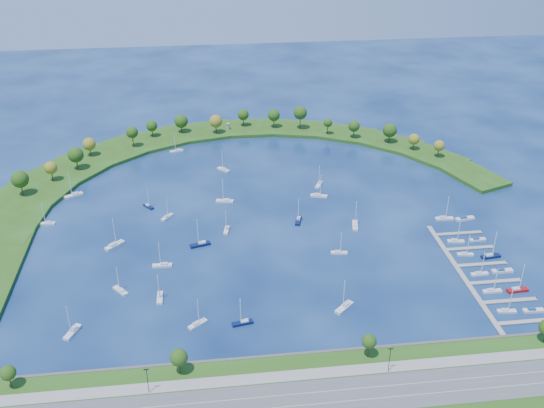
{
  "coord_description": "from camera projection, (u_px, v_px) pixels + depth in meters",
  "views": [
    {
      "loc": [
        -28.57,
        -269.24,
        151.73
      ],
      "look_at": [
        5.0,
        5.0,
        4.0
      ],
      "focal_mm": 41.36,
      "sensor_mm": 36.0,
      "label": 1
    }
  ],
  "objects": [
    {
      "name": "moored_boat_18",
      "position": [
        160.0,
        297.0,
        250.27
      ],
      "size": [
        2.36,
        8.19,
        12.01
      ],
      "rotation": [
        0.0,
        0.0,
        4.7
      ],
      "color": "silver",
      "rests_on": "ground"
    },
    {
      "name": "docked_boat_1",
      "position": [
        533.0,
        310.0,
        243.16
      ],
      "size": [
        8.26,
        2.71,
        1.66
      ],
      "rotation": [
        0.0,
        0.0,
        -0.05
      ],
      "color": "silver",
      "rests_on": "ground"
    },
    {
      "name": "moored_boat_8",
      "position": [
        47.0,
        223.0,
        302.82
      ],
      "size": [
        7.92,
        2.62,
        11.48
      ],
      "rotation": [
        0.0,
        0.0,
        3.09
      ],
      "color": "silver",
      "rests_on": "ground"
    },
    {
      "name": "south_shoreline",
      "position": [
        305.0,
        398.0,
        202.25
      ],
      "size": [
        420.0,
        43.1,
        11.6
      ],
      "color": "#294612",
      "rests_on": "ground"
    },
    {
      "name": "moored_boat_3",
      "position": [
        319.0,
        195.0,
        328.46
      ],
      "size": [
        9.08,
        4.9,
        12.85
      ],
      "rotation": [
        0.0,
        0.0,
        5.99
      ],
      "color": "silver",
      "rests_on": "ground"
    },
    {
      "name": "docked_boat_7",
      "position": [
        491.0,
        256.0,
        277.0
      ],
      "size": [
        9.07,
        3.49,
        13.0
      ],
      "rotation": [
        0.0,
        0.0,
        0.12
      ],
      "color": "#09133E",
      "rests_on": "ground"
    },
    {
      "name": "moored_boat_5",
      "position": [
        115.0,
        245.0,
        284.92
      ],
      "size": [
        9.0,
        8.94,
        14.56
      ],
      "rotation": [
        0.0,
        0.0,
        0.78
      ],
      "color": "silver",
      "rests_on": "ground"
    },
    {
      "name": "docked_boat_2",
      "position": [
        492.0,
        290.0,
        254.18
      ],
      "size": [
        7.79,
        2.2,
        11.44
      ],
      "rotation": [
        0.0,
        0.0,
        0.0
      ],
      "color": "silver",
      "rests_on": "ground"
    },
    {
      "name": "docked_boat_9",
      "position": [
        477.0,
        239.0,
        289.81
      ],
      "size": [
        7.79,
        2.49,
        1.57
      ],
      "rotation": [
        0.0,
        0.0,
        0.04
      ],
      "color": "silver",
      "rests_on": "ground"
    },
    {
      "name": "breakwater",
      "position": [
        171.0,
        177.0,
        347.49
      ],
      "size": [
        286.74,
        247.64,
        2.0
      ],
      "color": "#294612",
      "rests_on": "ground"
    },
    {
      "name": "moored_boat_2",
      "position": [
        243.0,
        322.0,
        236.38
      ],
      "size": [
        8.34,
        3.73,
        11.85
      ],
      "rotation": [
        0.0,
        0.0,
        3.33
      ],
      "color": "#09133E",
      "rests_on": "ground"
    },
    {
      "name": "moored_boat_10",
      "position": [
        224.0,
        169.0,
        357.24
      ],
      "size": [
        7.33,
        7.55,
        12.08
      ],
      "rotation": [
        0.0,
        0.0,
        2.33
      ],
      "color": "silver",
      "rests_on": "ground"
    },
    {
      "name": "moored_boat_9",
      "position": [
        225.0,
        200.0,
        323.21
      ],
      "size": [
        9.28,
        4.2,
        13.18
      ],
      "rotation": [
        0.0,
        0.0,
        2.95
      ],
      "color": "silver",
      "rests_on": "ground"
    },
    {
      "name": "moored_boat_16",
      "position": [
        344.0,
        307.0,
        244.67
      ],
      "size": [
        8.69,
        8.34,
        13.85
      ],
      "rotation": [
        0.0,
        0.0,
        3.89
      ],
      "color": "silver",
      "rests_on": "ground"
    },
    {
      "name": "docked_boat_5",
      "position": [
        502.0,
        271.0,
        267.03
      ],
      "size": [
        9.05,
        2.57,
        1.84
      ],
      "rotation": [
        0.0,
        0.0,
        -0.0
      ],
      "color": "silver",
      "rests_on": "ground"
    },
    {
      "name": "moored_boat_11",
      "position": [
        72.0,
        331.0,
        231.63
      ],
      "size": [
        5.85,
        9.14,
        13.07
      ],
      "rotation": [
        0.0,
        0.0,
        4.3
      ],
      "color": "silver",
      "rests_on": "ground"
    },
    {
      "name": "docked_boat_3",
      "position": [
        517.0,
        289.0,
        254.73
      ],
      "size": [
        8.97,
        3.02,
        12.99
      ],
      "rotation": [
        0.0,
        0.0,
        0.06
      ],
      "color": "maroon",
      "rests_on": "ground"
    },
    {
      "name": "moored_boat_13",
      "position": [
        227.0,
        229.0,
        297.3
      ],
      "size": [
        3.43,
        7.69,
        10.92
      ],
      "rotation": [
        0.0,
        0.0,
        4.52
      ],
      "color": "silver",
      "rests_on": "ground"
    },
    {
      "name": "moored_boat_7",
      "position": [
        319.0,
        184.0,
        340.26
      ],
      "size": [
        5.74,
        8.51,
        12.24
      ],
      "rotation": [
        0.0,
        0.0,
        4.26
      ],
      "color": "silver",
      "rests_on": "ground"
    },
    {
      "name": "moored_boat_12",
      "position": [
        120.0,
        290.0,
        254.41
      ],
      "size": [
        6.79,
        7.58,
        11.72
      ],
      "rotation": [
        0.0,
        0.0,
        2.26
      ],
      "color": "silver",
      "rests_on": "ground"
    },
    {
      "name": "docked_boat_6",
      "position": [
        465.0,
        254.0,
        278.59
      ],
      "size": [
        7.34,
        2.91,
        10.49
      ],
      "rotation": [
        0.0,
        0.0,
        -0.13
      ],
      "color": "silver",
      "rests_on": "ground"
    },
    {
      "name": "moored_boat_21",
      "position": [
        148.0,
        206.0,
        318.24
      ],
      "size": [
        5.81,
        6.6,
        10.15
      ],
      "rotation": [
        0.0,
        0.0,
        5.39
      ],
      "color": "#09133E",
      "rests_on": "ground"
    },
    {
      "name": "dock_system",
      "position": [
        478.0,
        273.0,
        265.86
      ],
      "size": [
        24.28,
        82.0,
        1.6
      ],
      "color": "gray",
      "rests_on": "ground"
    },
    {
      "name": "docked_boat_0",
      "position": [
        507.0,
        310.0,
        242.7
      ],
      "size": [
        7.51,
        2.79,
        10.79
      ],
      "rotation": [
        0.0,
        0.0,
        -0.1
      ],
      "color": "silver",
      "rests_on": "ground"
    },
    {
      "name": "moored_boat_0",
      "position": [
        200.0,
        244.0,
        285.71
      ],
      "size": [
        9.72,
        5.03,
        13.75
      ],
      "rotation": [
        0.0,
        0.0,
        3.41
      ],
      "color": "#09133E",
      "rests_on": "ground"
    },
    {
      "name": "harbor_tower",
      "position": [
        228.0,
        126.0,
        408.56
      ],
      "size": [
        2.6,
        2.6,
        3.86
      ],
      "color": "gray",
      "rests_on": "breakwater"
    },
    {
      "name": "moored_boat_4",
      "position": [
        177.0,
        150.0,
        381.0
      ],
      "size": [
        8.38,
        4.52,
        11.87
      ],
      "rotation": [
        0.0,
        0.0,
        3.44
      ],
      "color": "silver",
      "rests_on": "ground"
    },
    {
      "name": "docked_boat_8",
      "position": [
        456.0,
        241.0,
        288.4
      ],
      "size": [
        7.92,
        3.32,
        11.28
      ],
      "rotation": [
        0.0,
        0.0,
        -0.16
      ],
      "color": "silver",
      "rests_on": "ground"
    },
    {
      "name": "docked_boat_10",
      "position": [
        444.0,
        218.0,
        306.98
      ],
      "size": [
        8.9,
        2.96,
        12.9
      ],
      "rotation": [
        0.0,
        0.0,
        -0.06
      ],
      "color": "silver",
      "rests_on": "ground"
    },
    {
      "name": "breakwater_trees",
      "position": [
        218.0,
        134.0,
        379.44
      ],
      "size": [
        239.8,
        93.47,
        15.38
      ],
      "color": "#382314",
      "rests_on": "breakwater"
    },
    {
      "name": "docked_boat_11",
      "position": [
        465.0,
        218.0,
        306.99
      ],
      "size": [
        9.78,
        3.98,
        1.94
      ],
      "rotation": [
        0.0,
        0.0,
        0.14
      ],
      "color": "silver",
      "rests_on": "ground"
    },
    {
      "name": "moored_boat_19",
      "position": [
        355.0,
        225.0,
        301.0
      ],
      "size": [
        4.39,
        9.38,
        13.31
      ],
      "rotation": [
        0.0,
        0.0,
        1.36
      ],
      "color": "silver",
      "rests_on": "ground"
    },
    {
      "name": "moored_boat_14",
      "position": [
        167.0,
        216.0,
        308.43
      ],
      "size": [
        6.45,
        7.33,
        11.26
      ],
      "rotation": [
        0.0,
        0.0,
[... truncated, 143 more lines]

